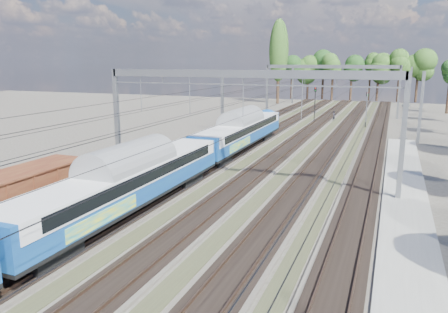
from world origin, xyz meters
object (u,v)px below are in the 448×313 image
(emu_train, at_px, (125,176))
(worker, at_px, (334,116))
(signal_near, at_px, (315,100))
(signal_far, at_px, (367,105))

(emu_train, bearing_deg, worker, 82.93)
(emu_train, bearing_deg, signal_near, 85.74)
(emu_train, distance_m, signal_far, 46.60)
(worker, height_order, signal_far, signal_far)
(worker, relative_size, signal_near, 0.30)
(emu_train, relative_size, worker, 38.80)
(emu_train, height_order, signal_near, signal_near)
(emu_train, relative_size, signal_near, 11.72)
(signal_near, bearing_deg, emu_train, -86.74)
(signal_near, relative_size, signal_far, 1.06)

